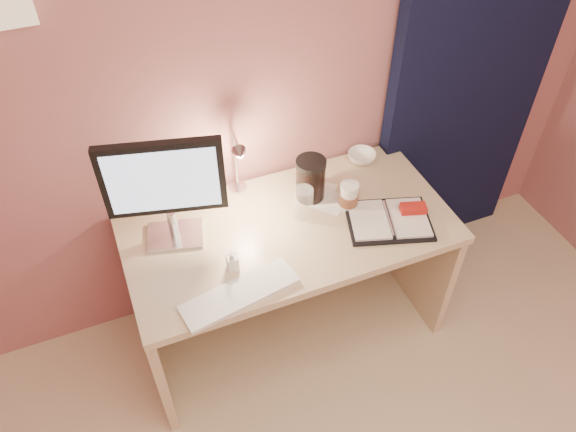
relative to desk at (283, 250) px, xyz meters
name	(u,v)px	position (x,y,z in m)	size (l,w,h in m)	color
room	(457,63)	(0.95, 0.24, 0.63)	(3.50, 3.50, 3.50)	#C6B28E
desk	(283,250)	(0.00, 0.00, 0.00)	(1.40, 0.70, 0.73)	tan
monitor	(165,184)	(-0.46, 0.05, 0.52)	(0.46, 0.22, 0.50)	silver
keyboard	(240,294)	(-0.31, -0.34, 0.24)	(0.46, 0.14, 0.02)	silver
planner	(391,219)	(0.42, -0.21, 0.24)	(0.42, 0.36, 0.06)	black
paper_b	(316,192)	(0.19, 0.08, 0.23)	(0.16, 0.16, 0.00)	silver
paper_c	(329,202)	(0.22, 0.00, 0.23)	(0.14, 0.14, 0.00)	silver
coffee_cup	(349,197)	(0.28, -0.06, 0.29)	(0.08, 0.08, 0.13)	silver
clear_cup	(303,203)	(0.08, -0.03, 0.30)	(0.08, 0.08, 0.15)	white
bowl	(362,157)	(0.49, 0.21, 0.25)	(0.14, 0.14, 0.04)	white
lotion_bottle	(232,260)	(-0.29, -0.20, 0.27)	(0.04, 0.04, 0.10)	silver
dark_jar	(310,181)	(0.16, 0.07, 0.32)	(0.13, 0.13, 0.18)	black
desk_lamp	(244,163)	(-0.12, 0.15, 0.44)	(0.09, 0.21, 0.34)	silver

